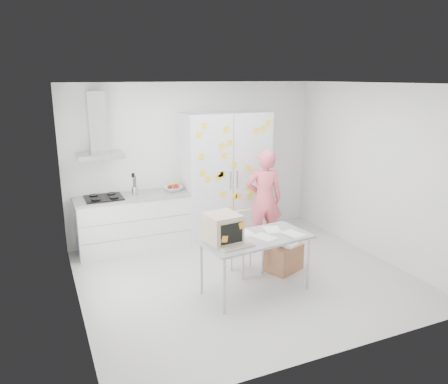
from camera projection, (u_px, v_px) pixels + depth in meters
name	position (u px, v px, depth m)	size (l,w,h in m)	color
floor	(244.00, 277.00, 6.28)	(4.50, 4.00, 0.02)	silver
walls	(224.00, 175.00, 6.56)	(4.52, 4.01, 2.70)	white
ceiling	(247.00, 83.00, 5.58)	(4.50, 4.00, 0.02)	white
counter_run	(134.00, 222.00, 7.19)	(1.84, 0.63, 1.28)	white
range_hood	(98.00, 132.00, 6.75)	(0.70, 0.48, 1.01)	silver
tall_cabinet	(226.00, 176.00, 7.65)	(1.50, 0.68, 2.20)	silver
person	(264.00, 199.00, 7.21)	(0.60, 0.39, 1.65)	#F35E70
desk	(235.00, 234.00, 5.52)	(1.50, 0.88, 1.14)	#99A1A3
chair	(244.00, 238.00, 6.34)	(0.45, 0.45, 0.90)	#B5B5B3
cardboard_box	(283.00, 257.00, 6.45)	(0.61, 0.55, 0.44)	#A96D49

